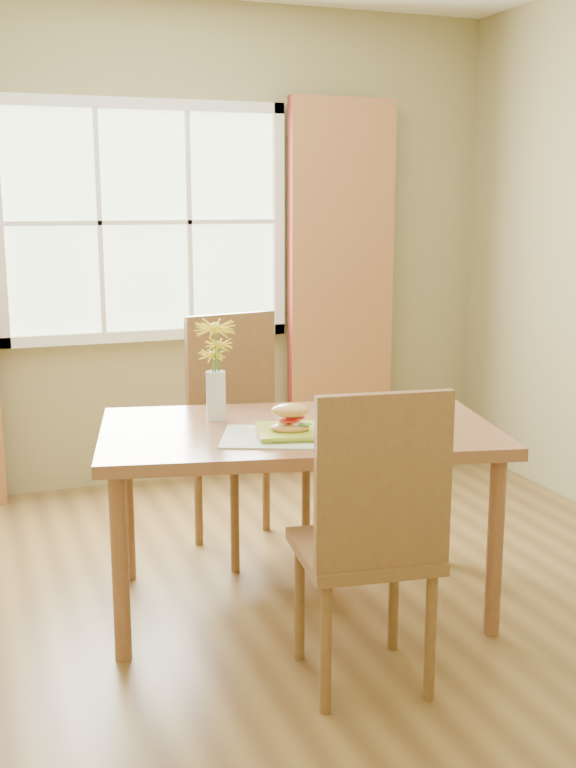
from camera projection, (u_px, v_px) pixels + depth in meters
The scene contains 11 objects.
room at pixel (246, 277), 3.28m from camera, with size 4.24×3.84×2.74m.
window at pixel (145, 222), 4.97m from camera, with size 1.62×0.06×1.32m.
curtain_right at pixel (341, 289), 5.35m from camera, with size 0.65×0.08×2.20m, color maroon.
dining_table at pixel (298, 446), 3.55m from camera, with size 1.68×1.16×0.75m.
chair_near at pixel (372, 530), 2.91m from camera, with size 0.49×0.49×1.05m.
chair_far at pixel (241, 421), 4.21m from camera, with size 0.54×0.54×1.10m.
placemat at pixel (282, 437), 3.37m from camera, with size 0.45×0.33×0.01m, color beige.
plate at pixel (291, 433), 3.39m from camera, with size 0.25×0.25×0.01m, color #9AB42D.
croissant_sandwich at pixel (291, 419), 3.36m from camera, with size 0.17×0.14×0.11m.
water_glass at pixel (355, 415), 3.47m from camera, with size 0.08×0.08×0.12m.
flower_vase at pixel (215, 360), 3.60m from camera, with size 0.17×0.17×0.41m.
Camera 1 is at (-0.99, -3.14, 1.63)m, focal length 42.00 mm.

